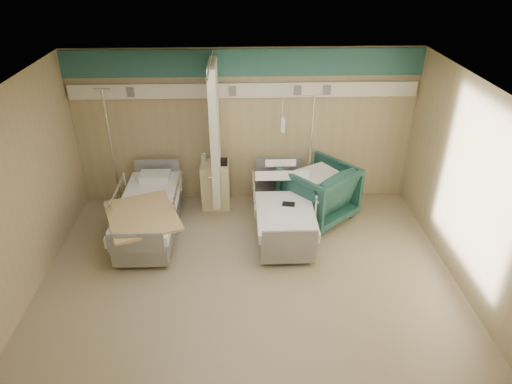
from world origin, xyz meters
TOP-DOWN VIEW (x-y plane):
  - ground at (0.00, 0.00)m, footprint 6.00×5.00m
  - room_walls at (-0.03, 0.25)m, footprint 6.04×5.04m
  - bed_right at (0.60, 1.30)m, footprint 1.00×2.16m
  - bed_left at (-1.60, 1.30)m, footprint 1.00×2.16m
  - bedside_cabinet at (-0.55, 2.20)m, footprint 0.50×0.48m
  - visitor_armchair at (1.25, 1.73)m, footprint 1.52×1.52m
  - waffle_blanket at (1.21, 1.69)m, footprint 0.90×0.87m
  - iv_stand_right at (1.12, 2.06)m, footprint 0.38×0.38m
  - iv_stand_left at (-2.30, 2.18)m, footprint 0.40×0.40m
  - call_remote at (0.67, 1.09)m, footprint 0.21×0.12m
  - tan_blanket at (-1.60, 0.84)m, footprint 1.37×1.52m
  - toiletry_bag at (-0.42, 2.15)m, footprint 0.21×0.14m
  - white_cup at (-0.74, 2.33)m, footprint 0.10×0.10m

SIDE VIEW (x-z plane):
  - ground at x=0.00m, z-range 0.00..0.00m
  - bed_right at x=0.60m, z-range 0.00..0.63m
  - bed_left at x=-1.60m, z-range 0.00..0.63m
  - bedside_cabinet at x=-0.55m, z-range 0.00..0.85m
  - iv_stand_right at x=1.12m, z-range -0.64..1.52m
  - iv_stand_left at x=-2.30m, z-range -0.66..1.58m
  - visitor_armchair at x=1.25m, z-range 0.00..0.99m
  - tan_blanket at x=-1.60m, z-range 0.63..0.67m
  - call_remote at x=0.67m, z-range 0.63..0.67m
  - toiletry_bag at x=-0.42m, z-range 0.85..0.96m
  - white_cup at x=-0.74m, z-range 0.85..0.99m
  - waffle_blanket at x=1.21m, z-range 0.99..1.07m
  - room_walls at x=-0.03m, z-range 0.45..3.27m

